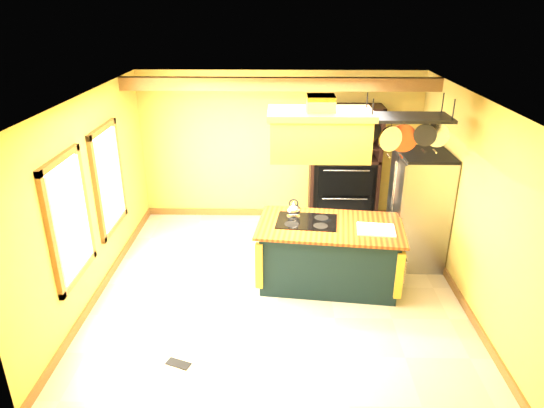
{
  "coord_description": "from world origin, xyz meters",
  "views": [
    {
      "loc": [
        0.04,
        -5.95,
        3.79
      ],
      "look_at": [
        -0.09,
        0.3,
        1.15
      ],
      "focal_mm": 32.0,
      "sensor_mm": 36.0,
      "label": 1
    }
  ],
  "objects_px": {
    "refrigerator": "(418,212)",
    "hutch": "(343,178)",
    "kitchen_island": "(329,253)",
    "range_hood": "(320,132)",
    "pot_rack": "(407,125)"
  },
  "relations": [
    {
      "from": "kitchen_island",
      "to": "refrigerator",
      "type": "bearing_deg",
      "value": 32.47
    },
    {
      "from": "refrigerator",
      "to": "pot_rack",
      "type": "bearing_deg",
      "value": -125.92
    },
    {
      "from": "kitchen_island",
      "to": "range_hood",
      "type": "bearing_deg",
      "value": -173.2
    },
    {
      "from": "kitchen_island",
      "to": "pot_rack",
      "type": "distance_m",
      "value": 2.06
    },
    {
      "from": "range_hood",
      "to": "pot_rack",
      "type": "xyz_separation_m",
      "value": [
        1.1,
        0.01,
        0.09
      ]
    },
    {
      "from": "refrigerator",
      "to": "hutch",
      "type": "height_order",
      "value": "hutch"
    },
    {
      "from": "hutch",
      "to": "kitchen_island",
      "type": "bearing_deg",
      "value": -101.3
    },
    {
      "from": "kitchen_island",
      "to": "range_hood",
      "type": "relative_size",
      "value": 1.59
    },
    {
      "from": "pot_rack",
      "to": "refrigerator",
      "type": "distance_m",
      "value": 1.7
    },
    {
      "from": "kitchen_island",
      "to": "hutch",
      "type": "distance_m",
      "value": 2.21
    },
    {
      "from": "range_hood",
      "to": "pot_rack",
      "type": "relative_size",
      "value": 1.14
    },
    {
      "from": "pot_rack",
      "to": "refrigerator",
      "type": "relative_size",
      "value": 0.68
    },
    {
      "from": "kitchen_island",
      "to": "pot_rack",
      "type": "xyz_separation_m",
      "value": [
        0.91,
        0.01,
        1.85
      ]
    },
    {
      "from": "pot_rack",
      "to": "kitchen_island",
      "type": "bearing_deg",
      "value": -179.27
    },
    {
      "from": "range_hood",
      "to": "pot_rack",
      "type": "distance_m",
      "value": 1.11
    }
  ]
}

